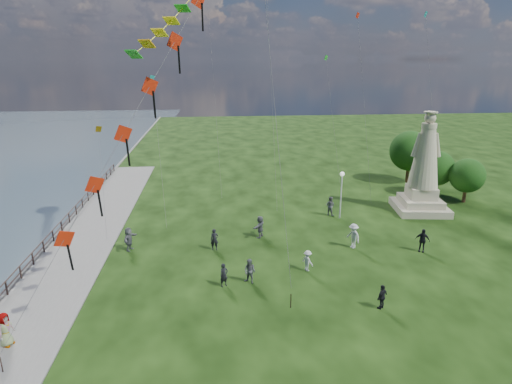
{
  "coord_description": "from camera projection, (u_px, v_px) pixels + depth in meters",
  "views": [
    {
      "loc": [
        -3.67,
        -18.21,
        13.69
      ],
      "look_at": [
        -1.0,
        8.0,
        5.5
      ],
      "focal_mm": 30.0,
      "sensor_mm": 36.0,
      "label": 1
    }
  ],
  "objects": [
    {
      "name": "person_6",
      "position": [
        215.0,
        240.0,
        31.91
      ],
      "size": [
        0.61,
        0.42,
        1.64
      ],
      "primitive_type": "imported",
      "rotation": [
        0.0,
        0.0,
        0.04
      ],
      "color": "black",
      "rests_on": "ground"
    },
    {
      "name": "person_9",
      "position": [
        422.0,
        240.0,
        31.59
      ],
      "size": [
        1.18,
        0.99,
        1.8
      ],
      "primitive_type": "imported",
      "rotation": [
        0.0,
        0.0,
        -0.52
      ],
      "color": "black",
      "rests_on": "ground"
    },
    {
      "name": "small_kites",
      "position": [
        274.0,
        54.0,
        40.24
      ],
      "size": [
        31.25,
        16.31,
        28.62
      ],
      "color": "#158380",
      "rests_on": "ground"
    },
    {
      "name": "person_11",
      "position": [
        260.0,
        227.0,
        34.19
      ],
      "size": [
        1.48,
        1.79,
        1.79
      ],
      "primitive_type": "imported",
      "rotation": [
        0.0,
        0.0,
        4.16
      ],
      "color": "#595960",
      "rests_on": "ground"
    },
    {
      "name": "person_10",
      "position": [
        6.0,
        331.0,
        21.04
      ],
      "size": [
        0.78,
        1.0,
        1.78
      ],
      "primitive_type": "imported",
      "rotation": [
        0.0,
        0.0,
        1.25
      ],
      "color": "#595960",
      "rests_on": "ground"
    },
    {
      "name": "red_kite_train",
      "position": [
        134.0,
        118.0,
        22.15
      ],
      "size": [
        9.73,
        9.35,
        17.43
      ],
      "color": "black",
      "rests_on": "ground"
    },
    {
      "name": "person_5",
      "position": [
        129.0,
        239.0,
        31.81
      ],
      "size": [
        1.21,
        1.82,
        1.81
      ],
      "primitive_type": "imported",
      "rotation": [
        0.0,
        0.0,
        1.26
      ],
      "color": "#595960",
      "rests_on": "ground"
    },
    {
      "name": "tree_row",
      "position": [
        428.0,
        160.0,
        46.13
      ],
      "size": [
        6.46,
        11.58,
        5.97
      ],
      "color": "#382314",
      "rests_on": "ground"
    },
    {
      "name": "lamppost",
      "position": [
        342.0,
        185.0,
        37.67
      ],
      "size": [
        0.4,
        0.4,
        4.3
      ],
      "color": "silver",
      "rests_on": "ground"
    },
    {
      "name": "person_3",
      "position": [
        382.0,
        297.0,
        24.35
      ],
      "size": [
        0.98,
        0.89,
        1.5
      ],
      "primitive_type": "imported",
      "rotation": [
        0.0,
        0.0,
        3.78
      ],
      "color": "black",
      "rests_on": "ground"
    },
    {
      "name": "statue",
      "position": [
        423.0,
        175.0,
        39.37
      ],
      "size": [
        5.12,
        5.12,
        9.3
      ],
      "rotation": [
        0.0,
        0.0,
        -0.13
      ],
      "color": "#BCAF8E",
      "rests_on": "ground"
    },
    {
      "name": "person_7",
      "position": [
        330.0,
        206.0,
        39.08
      ],
      "size": [
        1.0,
        0.94,
        1.76
      ],
      "primitive_type": "imported",
      "rotation": [
        0.0,
        0.0,
        2.48
      ],
      "color": "#595960",
      "rests_on": "ground"
    },
    {
      "name": "person_8",
      "position": [
        353.0,
        236.0,
        32.21
      ],
      "size": [
        1.12,
        1.4,
        1.93
      ],
      "primitive_type": "imported",
      "rotation": [
        0.0,
        0.0,
        -1.12
      ],
      "color": "silver",
      "rests_on": "ground"
    },
    {
      "name": "person_2",
      "position": [
        308.0,
        261.0,
        28.78
      ],
      "size": [
        0.9,
        1.05,
        1.45
      ],
      "primitive_type": "imported",
      "rotation": [
        0.0,
        0.0,
        2.12
      ],
      "color": "silver",
      "rests_on": "ground"
    },
    {
      "name": "waterfront",
      "position": [
        45.0,
        273.0,
        28.81
      ],
      "size": [
        200.0,
        200.0,
        1.51
      ],
      "color": "#384855",
      "rests_on": "ground"
    },
    {
      "name": "person_1",
      "position": [
        250.0,
        271.0,
        27.14
      ],
      "size": [
        0.94,
        0.85,
        1.64
      ],
      "primitive_type": "imported",
      "rotation": [
        0.0,
        0.0,
        -0.59
      ],
      "color": "#595960",
      "rests_on": "ground"
    },
    {
      "name": "person_0",
      "position": [
        224.0,
        275.0,
        26.77
      ],
      "size": [
        0.67,
        0.59,
        1.53
      ],
      "primitive_type": "imported",
      "rotation": [
        0.0,
        0.0,
        0.51
      ],
      "color": "black",
      "rests_on": "ground"
    }
  ]
}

